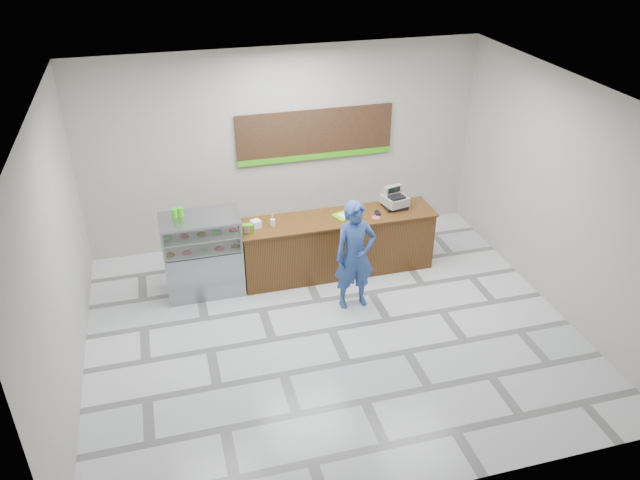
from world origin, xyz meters
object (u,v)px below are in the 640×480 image
object	(u,v)px
sales_counter	(337,244)
display_case	(203,254)
serving_tray	(347,215)
customer	(355,255)
cash_register	(395,200)

from	to	relation	value
sales_counter	display_case	world-z (taller)	display_case
serving_tray	customer	world-z (taller)	customer
display_case	cash_register	xyz separation A→B (m)	(3.25, 0.11, 0.48)
serving_tray	sales_counter	bearing A→B (deg)	164.05
sales_counter	display_case	xyz separation A→B (m)	(-2.22, -0.00, 0.16)
sales_counter	cash_register	world-z (taller)	cash_register
display_case	serving_tray	distance (m)	2.40
cash_register	customer	xyz separation A→B (m)	(-1.05, -1.11, -0.28)
display_case	serving_tray	size ratio (longest dim) A/B	2.76
serving_tray	customer	size ratio (longest dim) A/B	0.27
cash_register	sales_counter	bearing A→B (deg)	172.38
serving_tray	customer	distance (m)	1.04
sales_counter	display_case	bearing A→B (deg)	-179.99
cash_register	customer	distance (m)	1.56
serving_tray	display_case	bearing A→B (deg)	158.43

